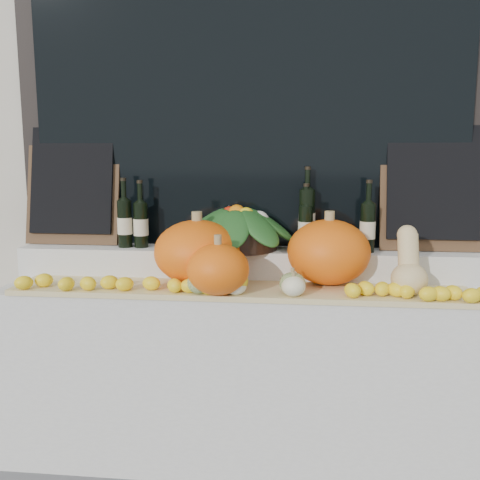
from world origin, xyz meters
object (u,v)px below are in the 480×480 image
(pumpkin_right, at_px, (329,252))
(produce_bowl, at_px, (237,227))
(wine_bottle_tall, at_px, (307,218))
(pumpkin_left, at_px, (197,252))
(butternut_squash, at_px, (409,267))

(pumpkin_right, bearing_deg, produce_bowl, 162.71)
(produce_bowl, relative_size, wine_bottle_tall, 1.49)
(produce_bowl, distance_m, wine_bottle_tall, 0.36)
(pumpkin_left, bearing_deg, butternut_squash, -5.10)
(pumpkin_right, height_order, wine_bottle_tall, wine_bottle_tall)
(butternut_squash, bearing_deg, wine_bottle_tall, 143.38)
(pumpkin_right, relative_size, produce_bowl, 0.63)
(pumpkin_left, xyz_separation_m, wine_bottle_tall, (0.51, 0.24, 0.14))
(pumpkin_left, distance_m, produce_bowl, 0.27)
(wine_bottle_tall, bearing_deg, pumpkin_left, -154.71)
(butternut_squash, bearing_deg, pumpkin_left, 174.90)
(butternut_squash, xyz_separation_m, produce_bowl, (-0.79, 0.28, 0.12))
(produce_bowl, bearing_deg, pumpkin_right, -17.29)
(pumpkin_right, bearing_deg, pumpkin_left, -174.97)
(wine_bottle_tall, bearing_deg, pumpkin_right, -61.76)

